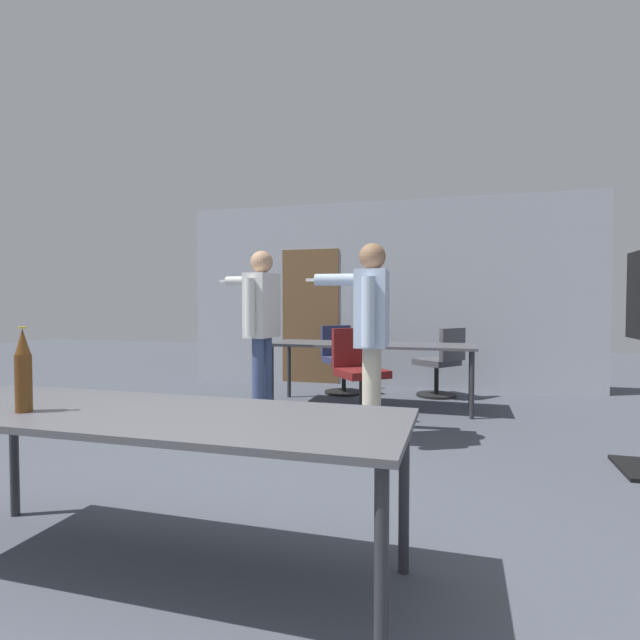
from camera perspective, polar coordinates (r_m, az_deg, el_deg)
back_wall at (r=7.48m, az=6.88°, el=2.94°), size 6.08×0.12×2.73m
conference_table_near at (r=2.44m, az=-19.28°, el=-11.13°), size 2.37×0.79×0.75m
conference_table_far at (r=5.93m, az=5.87°, el=-3.27°), size 2.39×0.74×0.75m
person_left_plaid at (r=5.36m, az=-6.80°, el=0.38°), size 0.79×0.68×1.79m
person_far_watching at (r=4.43m, az=5.78°, el=-0.39°), size 0.84×0.70×1.76m
office_chair_far_right at (r=6.87m, az=2.46°, el=-4.78°), size 0.67×0.69×0.91m
office_chair_near_pushed at (r=5.34m, az=4.44°, el=-6.42°), size 0.68×0.69×0.96m
office_chair_far_left at (r=6.72m, az=13.67°, el=-5.01°), size 0.69×0.67×0.91m
beer_bottle at (r=2.61m, az=-30.80°, el=-5.11°), size 0.07×0.07×0.38m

